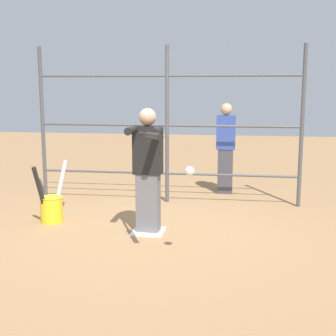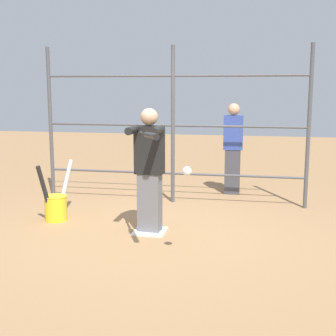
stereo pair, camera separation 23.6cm
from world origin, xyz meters
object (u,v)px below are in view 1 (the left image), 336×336
object	(u,v)px
baseball_bat_swinging	(152,136)
bystander_behind_fence	(226,147)
batter	(148,167)
bat_bucket	(52,206)
softball_in_flight	(190,171)

from	to	relation	value
baseball_bat_swinging	bystander_behind_fence	xyz separation A→B (m)	(-0.68, -3.26, -0.52)
batter	baseball_bat_swinging	distance (m)	1.04
bat_bucket	bystander_behind_fence	bearing A→B (deg)	-137.83
softball_in_flight	bystander_behind_fence	world-z (taller)	bystander_behind_fence
batter	bat_bucket	world-z (taller)	batter
softball_in_flight	bystander_behind_fence	distance (m)	3.34
baseball_bat_swinging	bystander_behind_fence	world-z (taller)	bystander_behind_fence
softball_in_flight	bat_bucket	size ratio (longest dim) A/B	0.11
batter	baseball_bat_swinging	bearing A→B (deg)	103.82
bystander_behind_fence	softball_in_flight	bearing A→B (deg)	85.19
baseball_bat_swinging	bat_bucket	world-z (taller)	baseball_bat_swinging
batter	bystander_behind_fence	xyz separation A→B (m)	(-0.90, -2.37, -0.04)
baseball_bat_swinging	bat_bucket	size ratio (longest dim) A/B	0.95
bat_bucket	bystander_behind_fence	xyz separation A→B (m)	(-2.29, -2.07, 0.59)
batter	bystander_behind_fence	world-z (taller)	batter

